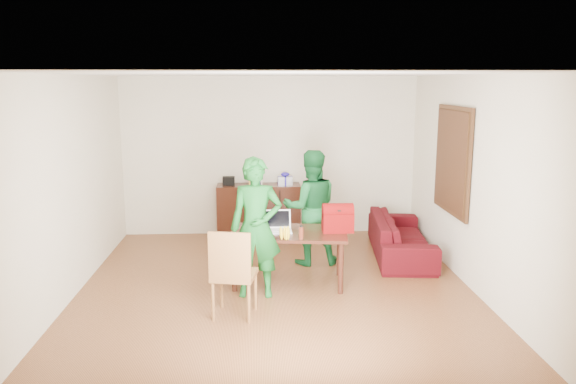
{
  "coord_description": "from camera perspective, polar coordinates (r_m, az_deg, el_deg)",
  "views": [
    {
      "loc": [
        -0.23,
        -6.79,
        2.63
      ],
      "look_at": [
        0.18,
        0.44,
        1.18
      ],
      "focal_mm": 35.0,
      "sensor_mm": 36.0,
      "label": 1
    }
  ],
  "objects": [
    {
      "name": "bananas",
      "position": [
        6.92,
        -0.33,
        -4.6
      ],
      "size": [
        0.19,
        0.14,
        0.07
      ],
      "primitive_type": null,
      "rotation": [
        0.0,
        0.0,
        0.2
      ],
      "color": "gold",
      "rests_on": "table"
    },
    {
      "name": "room",
      "position": [
        7.05,
        -1.23,
        0.49
      ],
      "size": [
        5.2,
        5.7,
        2.9
      ],
      "color": "#482612",
      "rests_on": "ground"
    },
    {
      "name": "bottle",
      "position": [
        6.93,
        1.34,
        -4.11
      ],
      "size": [
        0.08,
        0.08,
        0.17
      ],
      "primitive_type": "cylinder",
      "rotation": [
        0.0,
        0.0,
        0.39
      ],
      "color": "#5A2214",
      "rests_on": "table"
    },
    {
      "name": "red_bag",
      "position": [
        7.29,
        5.07,
        -2.91
      ],
      "size": [
        0.4,
        0.23,
        0.29
      ],
      "primitive_type": "cube",
      "rotation": [
        0.0,
        0.0,
        0.01
      ],
      "color": "#730708",
      "rests_on": "table"
    },
    {
      "name": "laptop",
      "position": [
        7.27,
        -1.07,
        -3.71
      ],
      "size": [
        0.37,
        0.26,
        0.26
      ],
      "rotation": [
        0.0,
        0.0,
        0.01
      ],
      "color": "white",
      "rests_on": "table"
    },
    {
      "name": "table",
      "position": [
        7.32,
        0.09,
        -4.66
      ],
      "size": [
        1.58,
        1.01,
        0.7
      ],
      "rotation": [
        0.0,
        0.0,
        -0.12
      ],
      "color": "black",
      "rests_on": "ground"
    },
    {
      "name": "person_far",
      "position": [
        8.07,
        2.33,
        -1.58
      ],
      "size": [
        0.85,
        0.68,
        1.66
      ],
      "primitive_type": "imported",
      "rotation": [
        0.0,
        0.0,
        3.21
      ],
      "color": "#135725",
      "rests_on": "ground"
    },
    {
      "name": "sofa",
      "position": [
        8.72,
        11.39,
        -4.44
      ],
      "size": [
        1.01,
        2.12,
        0.6
      ],
      "primitive_type": "imported",
      "rotation": [
        0.0,
        0.0,
        1.46
      ],
      "color": "#3E080A",
      "rests_on": "ground"
    },
    {
      "name": "person_near",
      "position": [
        6.86,
        -3.26,
        -3.63
      ],
      "size": [
        0.65,
        0.44,
        1.73
      ],
      "primitive_type": "imported",
      "rotation": [
        0.0,
        0.0,
        -0.04
      ],
      "color": "#13591D",
      "rests_on": "ground"
    },
    {
      "name": "chair",
      "position": [
        6.45,
        -5.48,
        -9.93
      ],
      "size": [
        0.55,
        0.53,
        1.03
      ],
      "rotation": [
        0.0,
        0.0,
        -0.19
      ],
      "color": "brown",
      "rests_on": "ground"
    }
  ]
}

